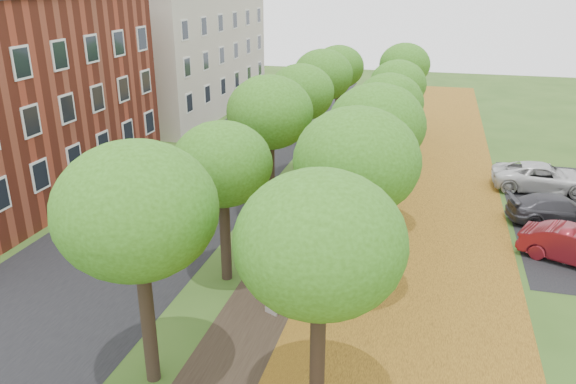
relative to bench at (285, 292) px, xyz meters
The scene contains 9 objects.
street_asphalt 12.91m from the bench, 127.91° to the left, with size 8.00×70.00×0.01m, color black.
footpath 10.20m from the bench, 92.40° to the left, with size 3.20×70.00×0.01m, color black.
leaf_verge 11.17m from the bench, 65.80° to the left, with size 7.50×70.00×0.01m, color #A06C1D.
tree_row_west 11.38m from the bench, 104.47° to the left, with size 3.90×33.90×6.49m.
tree_row_east 11.28m from the bench, 77.95° to the left, with size 3.90×33.90×6.49m.
building_cream 33.47m from the bench, 121.73° to the left, with size 10.30×20.30×10.40m.
bench is the anchor object (origin of this frame).
car_grey 14.58m from the bench, 43.51° to the left, with size 1.88×4.62×1.34m, color #36353A.
car_white 18.01m from the bench, 54.03° to the left, with size 2.44×5.29×1.47m, color silver.
Camera 1 is at (4.93, -11.80, 10.83)m, focal length 35.00 mm.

